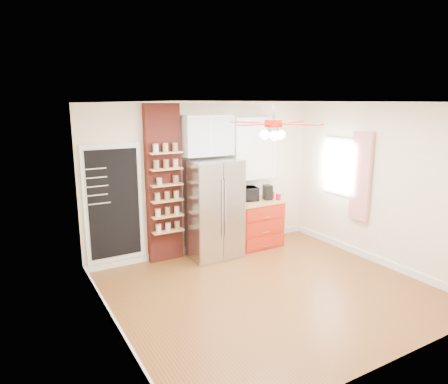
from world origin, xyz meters
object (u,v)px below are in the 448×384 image
red_cabinet (256,223)px  fridge (213,209)px  ceiling_fan (273,124)px  toaster_oven (245,194)px  canister_left (278,197)px  pantry_jar_oats (159,182)px  coffee_maker (268,192)px

red_cabinet → fridge: bearing=-177.0°
ceiling_fan → toaster_oven: bearing=68.2°
fridge → ceiling_fan: size_ratio=1.25×
ceiling_fan → canister_left: bearing=49.3°
canister_left → ceiling_fan: bearing=-130.7°
red_cabinet → toaster_oven: 0.62m
toaster_oven → pantry_jar_oats: (-1.70, -0.02, 0.40)m
fridge → red_cabinet: (0.97, 0.05, -0.42)m
ceiling_fan → pantry_jar_oats: ceiling_fan is taller
toaster_oven → coffee_maker: size_ratio=1.68×
coffee_maker → canister_left: 0.22m
coffee_maker → fridge: bearing=-163.7°
red_cabinet → coffee_maker: coffee_maker is taller
ceiling_fan → coffee_maker: bearing=55.2°
toaster_oven → coffee_maker: 0.45m
pantry_jar_oats → red_cabinet: bearing=-2.5°
ceiling_fan → canister_left: (1.29, 1.50, -1.46)m
ceiling_fan → toaster_oven: ceiling_fan is taller
red_cabinet → coffee_maker: bearing=-8.9°
fridge → pantry_jar_oats: bearing=171.9°
fridge → coffee_maker: fridge is taller
ceiling_fan → pantry_jar_oats: (-0.98, 1.76, -0.99)m
fridge → canister_left: (1.34, -0.13, 0.09)m
red_cabinet → coffee_maker: 0.63m
fridge → toaster_oven: bearing=11.0°
fridge → pantry_jar_oats: 1.09m
red_cabinet → canister_left: bearing=-25.8°
toaster_oven → pantry_jar_oats: pantry_jar_oats is taller
fridge → coffee_maker: bearing=0.7°
toaster_oven → ceiling_fan: bearing=-98.5°
fridge → coffee_maker: (1.19, 0.02, 0.16)m
red_cabinet → ceiling_fan: size_ratio=0.67×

